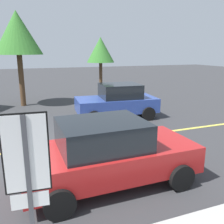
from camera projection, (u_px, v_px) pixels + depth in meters
ground_plane at (17, 152)px, 7.92m from camera, size 80.00×80.00×0.00m
lane_marking_centre at (104, 140)px, 8.96m from camera, size 28.00×0.16×0.01m
speed_limit_sign at (28, 174)px, 2.91m from camera, size 0.54×0.07×2.52m
car_blue_approaching at (117, 101)px, 11.86m from camera, size 3.96×2.34×1.64m
car_red_far_lane at (108, 152)px, 5.91m from camera, size 4.15×2.11×1.61m
tree_left_verge at (100, 50)px, 15.93m from camera, size 1.81×1.81×4.05m
tree_right_verge at (17, 33)px, 13.61m from camera, size 2.68×2.68×5.36m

